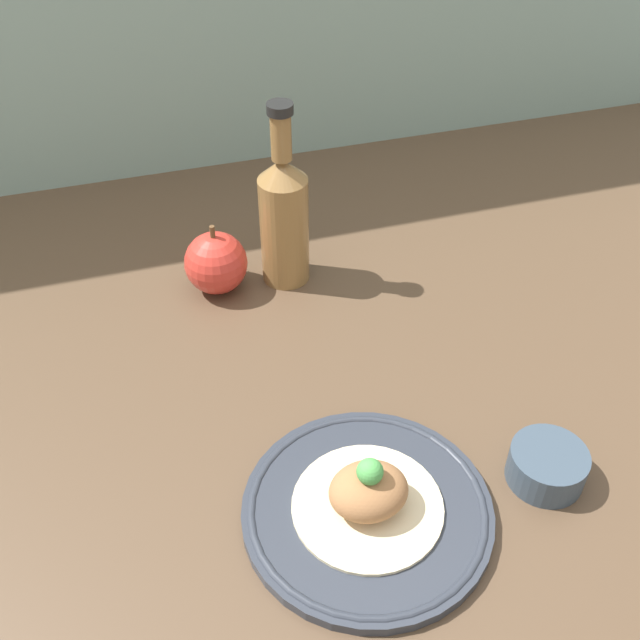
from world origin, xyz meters
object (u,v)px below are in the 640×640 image
object	(u,v)px
plate	(367,510)
plated_food	(368,494)
dipping_bowl	(547,466)
cider_bottle	(284,216)
apple	(216,263)

from	to	relation	value
plate	plated_food	xyz separation A→B (cm)	(-0.00, 0.00, 2.53)
dipping_bowl	cider_bottle	bearing A→B (deg)	112.83
plated_food	plate	bearing A→B (deg)	0.00
plate	plated_food	world-z (taller)	plated_food
apple	cider_bottle	bearing A→B (deg)	-0.96
cider_bottle	plate	bearing A→B (deg)	-92.97
plate	cider_bottle	world-z (taller)	cider_bottle
plate	dipping_bowl	world-z (taller)	dipping_bowl
plated_food	apple	size ratio (longest dim) A/B	1.50
plate	plated_food	bearing A→B (deg)	180.00
plate	apple	distance (cm)	39.13
apple	dipping_bowl	xyz separation A→B (cm)	(25.55, -39.26, -2.18)
cider_bottle	dipping_bowl	bearing A→B (deg)	-67.17
cider_bottle	dipping_bowl	xyz separation A→B (cm)	(16.46, -39.10, -7.69)
cider_bottle	apple	size ratio (longest dim) A/B	2.54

